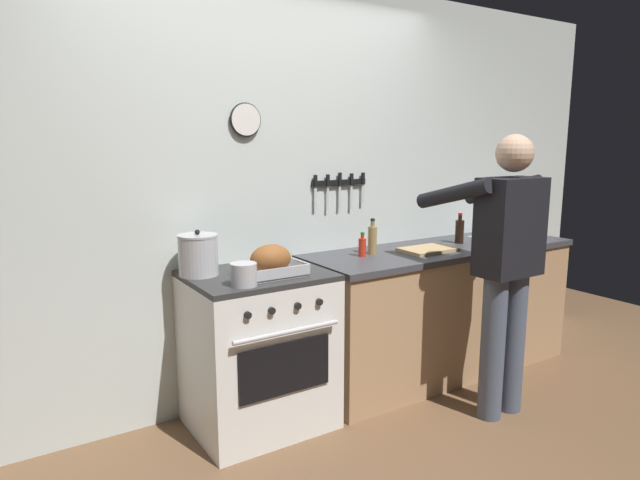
# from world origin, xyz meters

# --- Properties ---
(wall_back) EXTENTS (6.00, 0.13, 2.60)m
(wall_back) POSITION_xyz_m (0.00, 1.35, 1.30)
(wall_back) COLOR silver
(wall_back) RESTS_ON ground
(counter_block) EXTENTS (2.03, 0.65, 0.90)m
(counter_block) POSITION_xyz_m (1.21, 0.99, 0.46)
(counter_block) COLOR tan
(counter_block) RESTS_ON ground
(stove) EXTENTS (0.76, 0.67, 0.90)m
(stove) POSITION_xyz_m (-0.22, 0.99, 0.45)
(stove) COLOR white
(stove) RESTS_ON ground
(person_cook) EXTENTS (0.51, 0.63, 1.66)m
(person_cook) POSITION_xyz_m (1.05, 0.34, 0.95)
(person_cook) COLOR #4C566B
(person_cook) RESTS_ON ground
(roasting_pan) EXTENTS (0.35, 0.26, 0.17)m
(roasting_pan) POSITION_xyz_m (-0.18, 0.90, 0.98)
(roasting_pan) COLOR #B7B7BC
(roasting_pan) RESTS_ON stove
(stock_pot) EXTENTS (0.22, 0.22, 0.25)m
(stock_pot) POSITION_xyz_m (-0.51, 1.12, 1.01)
(stock_pot) COLOR #B7B7BC
(stock_pot) RESTS_ON stove
(saucepan) EXTENTS (0.14, 0.14, 0.12)m
(saucepan) POSITION_xyz_m (-0.40, 0.78, 0.96)
(saucepan) COLOR #B7B7BC
(saucepan) RESTS_ON stove
(cutting_board) EXTENTS (0.36, 0.24, 0.02)m
(cutting_board) POSITION_xyz_m (1.01, 0.93, 0.91)
(cutting_board) COLOR tan
(cutting_board) RESTS_ON counter_block
(bottle_vinegar) EXTENTS (0.06, 0.06, 0.23)m
(bottle_vinegar) POSITION_xyz_m (0.64, 1.05, 1.00)
(bottle_vinegar) COLOR #997F4C
(bottle_vinegar) RESTS_ON counter_block
(bottle_hot_sauce) EXTENTS (0.05, 0.05, 0.15)m
(bottle_hot_sauce) POSITION_xyz_m (0.54, 1.03, 0.96)
(bottle_hot_sauce) COLOR red
(bottle_hot_sauce) RESTS_ON counter_block
(bottle_soy_sauce) EXTENTS (0.06, 0.06, 0.22)m
(bottle_soy_sauce) POSITION_xyz_m (1.40, 1.02, 0.99)
(bottle_soy_sauce) COLOR black
(bottle_soy_sauce) RESTS_ON counter_block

